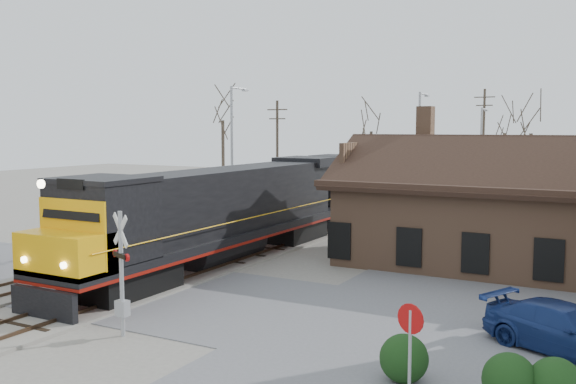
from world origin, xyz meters
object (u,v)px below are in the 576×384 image
object	(u,v)px
locomotive_trailing	(378,180)
parked_car	(567,330)
locomotive_lead	(215,213)
depot	(494,217)

from	to	relation	value
locomotive_trailing	parked_car	distance (m)	32.20
locomotive_lead	parked_car	xyz separation A→B (m)	(16.42, -5.16, -1.85)
locomotive_lead	parked_car	bearing A→B (deg)	-17.44
depot	locomotive_trailing	xyz separation A→B (m)	(-11.99, 15.83, 0.19)
depot	locomotive_lead	distance (m)	13.71
locomotive_lead	parked_car	world-z (taller)	locomotive_lead
depot	parked_car	bearing A→B (deg)	-69.43
locomotive_lead	locomotive_trailing	distance (m)	22.48
locomotive_lead	locomotive_trailing	world-z (taller)	locomotive_lead
parked_car	depot	bearing A→B (deg)	45.19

